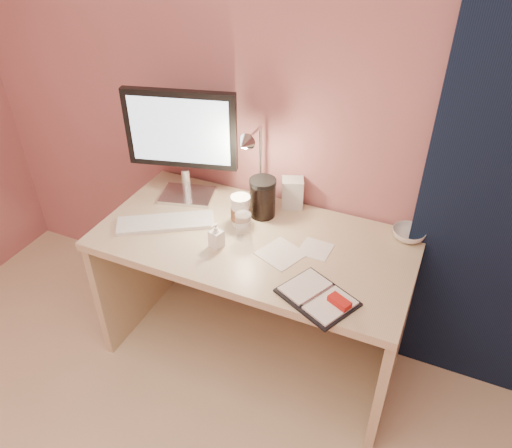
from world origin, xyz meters
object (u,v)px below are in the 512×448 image
at_px(lotion_bottle, 216,235).
at_px(coffee_cup, 241,211).
at_px(desk, 260,267).
at_px(dark_jar, 263,199).
at_px(keyboard, 166,223).
at_px(bowl, 409,234).
at_px(desk_lamp, 252,162).
at_px(product_box, 292,193).
at_px(monitor, 182,136).
at_px(clear_cup, 243,226).
at_px(planner, 319,297).

bearing_deg(lotion_bottle, coffee_cup, 82.93).
height_order(desk, dark_jar, dark_jar).
height_order(lotion_bottle, dark_jar, dark_jar).
bearing_deg(desk, coffee_cup, 177.71).
distance_m(keyboard, coffee_cup, 0.35).
bearing_deg(bowl, desk_lamp, -173.59).
bearing_deg(keyboard, product_box, 6.45).
distance_m(desk, lotion_bottle, 0.36).
relative_size(monitor, dark_jar, 3.25).
bearing_deg(monitor, clear_cup, -40.19).
relative_size(desk, product_box, 9.41).
bearing_deg(desk_lamp, clear_cup, -74.79).
distance_m(coffee_cup, desk_lamp, 0.23).
relative_size(planner, desk_lamp, 0.81).
relative_size(desk, keyboard, 3.18).
height_order(bowl, lotion_bottle, lotion_bottle).
bearing_deg(coffee_cup, planner, -34.00).
distance_m(coffee_cup, dark_jar, 0.13).
bearing_deg(keyboard, clear_cup, -23.75).
bearing_deg(planner, clear_cup, 177.13).
xyz_separation_m(planner, clear_cup, (-0.43, 0.24, 0.05)).
xyz_separation_m(planner, bowl, (0.24, 0.53, 0.01)).
distance_m(desk, keyboard, 0.50).
bearing_deg(keyboard, monitor, 64.97).
bearing_deg(bowl, monitor, -174.57).
height_order(lotion_bottle, desk_lamp, desk_lamp).
bearing_deg(dark_jar, monitor, -178.64).
distance_m(planner, bowl, 0.58).
height_order(coffee_cup, dark_jar, dark_jar).
bearing_deg(coffee_cup, desk, -2.29).
xyz_separation_m(planner, desk_lamp, (-0.48, 0.44, 0.25)).
relative_size(keyboard, lotion_bottle, 3.75).
bearing_deg(bowl, dark_jar, -172.11).
bearing_deg(keyboard, desk_lamp, 7.89).
bearing_deg(product_box, coffee_cup, -146.74).
height_order(desk, clear_cup, clear_cup).
xyz_separation_m(monitor, bowl, (1.06, 0.10, -0.31)).
bearing_deg(coffee_cup, lotion_bottle, -97.07).
distance_m(bowl, desk_lamp, 0.76).
relative_size(lotion_bottle, product_box, 0.79).
height_order(coffee_cup, bowl, coffee_cup).
bearing_deg(planner, desk, 165.86).
distance_m(desk, monitor, 0.72).
bearing_deg(coffee_cup, monitor, 163.96).
height_order(clear_cup, product_box, product_box).
bearing_deg(keyboard, dark_jar, 1.97).
relative_size(clear_cup, bowl, 0.85).
height_order(desk, keyboard, keyboard).
bearing_deg(monitor, bowl, -9.32).
distance_m(bowl, lotion_bottle, 0.84).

